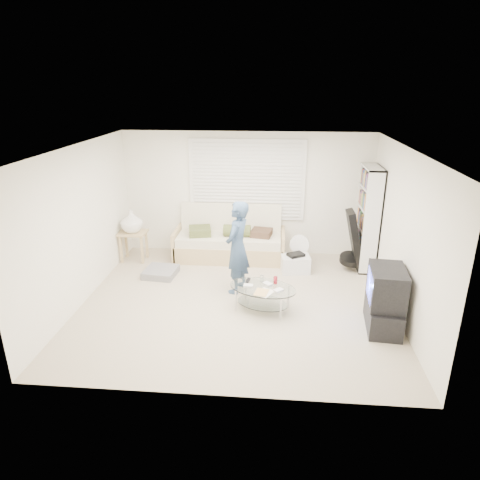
# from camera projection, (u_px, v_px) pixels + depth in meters

# --- Properties ---
(ground) EXTENTS (5.00, 5.00, 0.00)m
(ground) POSITION_uv_depth(u_px,v_px,m) (237.00, 302.00, 7.03)
(ground) COLOR tan
(ground) RESTS_ON ground
(room_shell) EXTENTS (5.02, 4.52, 2.51)m
(room_shell) POSITION_uv_depth(u_px,v_px,m) (239.00, 198.00, 6.91)
(room_shell) COLOR white
(room_shell) RESTS_ON ground
(window_blinds) EXTENTS (2.32, 0.08, 1.62)m
(window_blinds) POSITION_uv_depth(u_px,v_px,m) (247.00, 180.00, 8.54)
(window_blinds) COLOR silver
(window_blinds) RESTS_ON ground
(futon_sofa) EXTENTS (2.21, 0.89, 1.08)m
(futon_sofa) POSITION_uv_depth(u_px,v_px,m) (230.00, 241.00, 8.68)
(futon_sofa) COLOR tan
(futon_sofa) RESTS_ON ground
(grey_floor_pillow) EXTENTS (0.62, 0.62, 0.13)m
(grey_floor_pillow) POSITION_uv_depth(u_px,v_px,m) (161.00, 272.00, 7.97)
(grey_floor_pillow) COLOR slate
(grey_floor_pillow) RESTS_ON ground
(side_table) EXTENTS (0.53, 0.43, 1.05)m
(side_table) POSITION_uv_depth(u_px,v_px,m) (132.00, 223.00, 8.40)
(side_table) COLOR tan
(side_table) RESTS_ON ground
(bookshelf) EXTENTS (0.31, 0.82, 1.96)m
(bookshelf) POSITION_uv_depth(u_px,v_px,m) (367.00, 218.00, 8.04)
(bookshelf) COLOR white
(bookshelf) RESTS_ON ground
(guitar_case) EXTENTS (0.45, 0.43, 1.15)m
(guitar_case) POSITION_uv_depth(u_px,v_px,m) (354.00, 245.00, 8.05)
(guitar_case) COLOR black
(guitar_case) RESTS_ON ground
(floor_fan) EXTENTS (0.39, 0.26, 0.63)m
(floor_fan) POSITION_uv_depth(u_px,v_px,m) (299.00, 247.00, 8.33)
(floor_fan) COLOR white
(floor_fan) RESTS_ON ground
(storage_bin) EXTENTS (0.57, 0.43, 0.37)m
(storage_bin) POSITION_uv_depth(u_px,v_px,m) (295.00, 263.00, 8.09)
(storage_bin) COLOR white
(storage_bin) RESTS_ON ground
(tv_unit) EXTENTS (0.54, 0.90, 0.94)m
(tv_unit) POSITION_uv_depth(u_px,v_px,m) (385.00, 300.00, 6.15)
(tv_unit) COLOR black
(tv_unit) RESTS_ON ground
(coffee_table) EXTENTS (1.21, 0.96, 0.52)m
(coffee_table) POSITION_uv_depth(u_px,v_px,m) (263.00, 291.00, 6.68)
(coffee_table) COLOR silver
(coffee_table) RESTS_ON ground
(standing_person) EXTENTS (0.55, 0.67, 1.59)m
(standing_person) POSITION_uv_depth(u_px,v_px,m) (237.00, 248.00, 7.14)
(standing_person) COLOR navy
(standing_person) RESTS_ON ground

